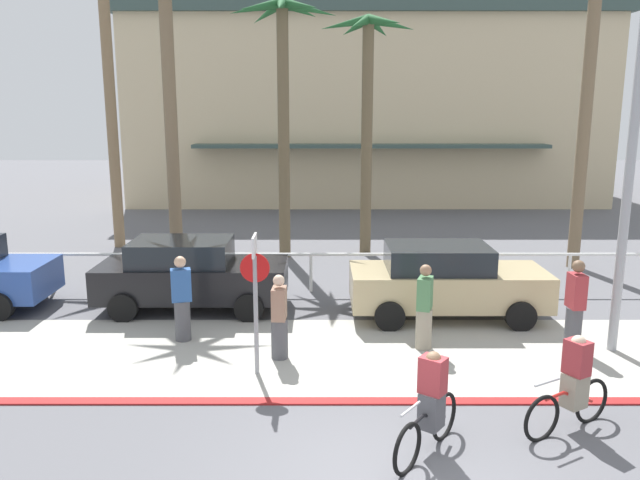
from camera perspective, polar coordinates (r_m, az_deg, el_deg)
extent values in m
plane|color=#5B5B60|center=(17.97, 3.01, -3.32)|extent=(80.00, 80.00, 0.00)
cube|color=#ADAAA0|center=(12.47, 4.31, -10.30)|extent=(44.00, 4.00, 0.02)
cube|color=maroon|center=(10.65, 5.09, -14.35)|extent=(44.00, 0.24, 0.03)
cube|color=beige|center=(34.61, 4.08, 11.45)|extent=(22.98, 10.45, 8.88)
cube|color=#384C47|center=(34.89, 4.20, 19.18)|extent=(23.58, 11.05, 0.50)
cube|color=#384C47|center=(28.96, 4.80, 8.49)|extent=(16.09, 1.20, 0.16)
cylinder|color=white|center=(16.27, 3.30, -1.31)|extent=(20.15, 0.08, 0.08)
cylinder|color=white|center=(17.78, -22.86, -2.76)|extent=(0.08, 0.08, 1.00)
cylinder|color=white|center=(17.03, -15.90, -2.89)|extent=(0.08, 0.08, 1.00)
cylinder|color=white|center=(16.55, -8.43, -2.97)|extent=(0.08, 0.08, 1.00)
cylinder|color=white|center=(16.37, -0.64, -3.01)|extent=(0.08, 0.08, 1.00)
cylinder|color=white|center=(16.49, 7.17, -3.00)|extent=(0.08, 0.08, 1.00)
cylinder|color=white|center=(16.91, 14.73, -2.93)|extent=(0.08, 0.08, 1.00)
cylinder|color=white|center=(17.60, 21.82, -2.82)|extent=(0.08, 0.08, 1.00)
cylinder|color=gray|center=(11.28, -5.64, -6.86)|extent=(0.08, 0.08, 2.20)
cube|color=white|center=(10.94, -5.78, -0.50)|extent=(0.04, 0.56, 0.36)
cylinder|color=red|center=(11.03, -5.73, -2.53)|extent=(0.52, 0.03, 0.52)
cylinder|color=#9EA0A5|center=(13.12, 26.51, 6.44)|extent=(0.18, 0.18, 7.50)
cylinder|color=#846B4C|center=(22.36, -18.21, 11.00)|extent=(0.36, 0.36, 9.16)
cylinder|color=#756047|center=(18.08, -13.13, 9.75)|extent=(0.36, 0.36, 8.26)
cylinder|color=brown|center=(19.82, -3.12, 9.49)|extent=(0.36, 0.36, 7.77)
cone|color=#235B2D|center=(19.97, -0.78, 20.17)|extent=(1.69, 0.32, 0.68)
cone|color=#235B2D|center=(20.48, -1.67, 20.10)|extent=(1.27, 1.27, 0.58)
cone|color=#235B2D|center=(20.69, -3.13, 19.91)|extent=(0.32, 1.46, 0.65)
cone|color=#235B2D|center=(20.50, -4.57, 19.79)|extent=(1.25, 1.25, 0.76)
cone|color=#235B2D|center=(20.07, -5.62, 20.17)|extent=(1.63, 0.32, 0.62)
cone|color=#235B2D|center=(19.48, -5.15, 20.36)|extent=(1.42, 1.42, 0.67)
cone|color=#235B2D|center=(19.22, -3.39, 20.47)|extent=(0.32, 1.65, 0.68)
cone|color=#235B2D|center=(19.47, -1.70, 20.50)|extent=(1.32, 1.32, 0.60)
cylinder|color=brown|center=(20.41, 4.45, 9.00)|extent=(0.36, 0.36, 7.37)
cone|color=#235B2D|center=(20.60, 6.70, 18.82)|extent=(1.49, 0.32, 0.62)
cone|color=#235B2D|center=(21.15, 5.47, 18.57)|extent=(1.01, 1.43, 0.69)
cone|color=#235B2D|center=(21.15, 3.42, 18.67)|extent=(1.06, 1.51, 0.64)
cone|color=#235B2D|center=(20.49, 2.45, 18.95)|extent=(1.53, 0.32, 0.61)
cone|color=#235B2D|center=(19.99, 3.82, 18.99)|extent=(0.93, 1.29, 0.68)
cone|color=#235B2D|center=(19.87, 6.02, 19.14)|extent=(1.12, 1.62, 0.60)
cylinder|color=#756047|center=(19.95, 23.09, 10.20)|extent=(0.36, 0.36, 8.89)
cylinder|color=black|center=(17.50, -24.29, -3.68)|extent=(0.66, 0.22, 0.66)
cylinder|color=black|center=(15.95, -26.92, -5.38)|extent=(0.66, 0.22, 0.66)
cube|color=black|center=(15.20, -11.22, -3.53)|extent=(4.40, 1.80, 0.80)
cube|color=#1E2328|center=(15.08, -12.26, -1.03)|extent=(2.29, 1.58, 0.56)
cylinder|color=black|center=(15.95, -5.56, -4.11)|extent=(0.66, 0.22, 0.66)
cylinder|color=black|center=(14.24, -6.27, -6.11)|extent=(0.66, 0.22, 0.66)
cylinder|color=black|center=(16.47, -15.37, -3.97)|extent=(0.66, 0.22, 0.66)
cylinder|color=black|center=(14.82, -17.21, -5.86)|extent=(0.66, 0.22, 0.66)
cube|color=tan|center=(14.63, 11.67, -4.16)|extent=(4.40, 1.80, 0.80)
cube|color=#1E2328|center=(14.41, 10.81, -1.57)|extent=(2.29, 1.58, 0.56)
cylinder|color=black|center=(15.91, 15.97, -4.57)|extent=(0.66, 0.22, 0.66)
cylinder|color=black|center=(14.27, 17.90, -6.60)|extent=(0.66, 0.22, 0.66)
cylinder|color=black|center=(15.39, 5.79, -4.71)|extent=(0.66, 0.22, 0.66)
cylinder|color=black|center=(13.68, 6.51, -6.87)|extent=(0.66, 0.22, 0.66)
torus|color=black|center=(8.77, 8.10, -18.25)|extent=(0.48, 0.61, 0.72)
torus|color=black|center=(9.64, 11.37, -15.43)|extent=(0.48, 0.61, 0.72)
cylinder|color=black|center=(9.30, 10.48, -15.43)|extent=(0.45, 0.58, 0.35)
cylinder|color=black|center=(8.82, 8.94, -15.95)|extent=(0.27, 0.34, 0.07)
cylinder|color=black|center=(9.20, 10.23, -15.27)|extent=(0.05, 0.05, 0.44)
cylinder|color=silver|center=(8.55, 8.37, -14.92)|extent=(0.33, 0.42, 0.04)
cube|color=#4C4C51|center=(9.17, 10.24, -14.94)|extent=(0.42, 0.42, 0.52)
cube|color=#A33338|center=(8.95, 10.37, -11.96)|extent=(0.43, 0.41, 0.52)
sphere|color=brown|center=(8.86, 10.42, -10.60)|extent=(0.22, 0.22, 0.22)
torus|color=black|center=(9.95, 19.64, -15.03)|extent=(0.65, 0.41, 0.72)
torus|color=black|center=(10.74, 23.56, -13.26)|extent=(0.65, 0.41, 0.72)
cylinder|color=red|center=(10.43, 22.51, -13.04)|extent=(0.62, 0.39, 0.35)
cylinder|color=red|center=(9.99, 20.68, -13.13)|extent=(0.36, 0.24, 0.07)
cylinder|color=red|center=(10.34, 22.21, -12.83)|extent=(0.05, 0.05, 0.44)
cylinder|color=silver|center=(9.75, 20.07, -12.05)|extent=(0.45, 0.28, 0.04)
cube|color=gray|center=(10.31, 22.23, -12.52)|extent=(0.42, 0.40, 0.52)
cube|color=#A33338|center=(10.11, 22.47, -9.83)|extent=(0.40, 0.42, 0.52)
sphere|color=beige|center=(10.04, 22.57, -8.61)|extent=(0.22, 0.22, 0.22)
cylinder|color=gray|center=(12.75, 9.56, -7.98)|extent=(0.41, 0.41, 0.83)
cube|color=#4C7F51|center=(12.52, 9.67, -4.80)|extent=(0.37, 0.46, 0.64)
sphere|color=#9E7556|center=(12.39, 9.75, -2.74)|extent=(0.23, 0.23, 0.23)
cylinder|color=#4C4C51|center=(13.31, -12.15, -7.16)|extent=(0.39, 0.39, 0.86)
cube|color=#2D5699|center=(13.08, -12.29, -4.00)|extent=(0.45, 0.35, 0.66)
sphere|color=#D6A884|center=(12.96, -12.39, -1.95)|extent=(0.24, 0.24, 0.24)
cylinder|color=#4C4C51|center=(13.45, 22.13, -7.53)|extent=(0.34, 0.34, 0.89)
cube|color=#A33338|center=(13.23, 22.40, -4.31)|extent=(0.29, 0.42, 0.68)
sphere|color=brown|center=(13.10, 22.57, -2.24)|extent=(0.24, 0.24, 0.24)
cylinder|color=#4C4C51|center=(12.15, -3.50, -8.94)|extent=(0.34, 0.34, 0.80)
cube|color=#93705B|center=(11.92, -3.54, -5.76)|extent=(0.28, 0.41, 0.62)
sphere|color=beige|center=(11.79, -3.57, -3.68)|extent=(0.22, 0.22, 0.22)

